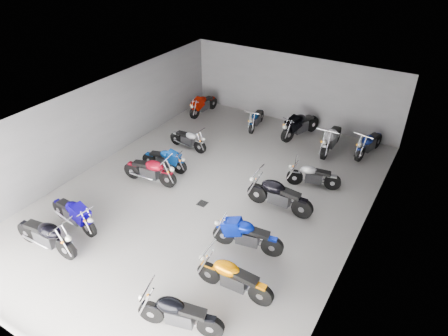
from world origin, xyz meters
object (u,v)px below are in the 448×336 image
at_px(motorcycle_right_a, 179,314).
at_px(motorcycle_back_f, 369,144).
at_px(motorcycle_back_d, 300,125).
at_px(motorcycle_right_e, 279,195).
at_px(drain_grate, 202,203).
at_px(motorcycle_left_e, 165,160).
at_px(motorcycle_right_c, 247,235).
at_px(motorcycle_left_f, 188,139).
at_px(motorcycle_left_d, 150,170).
at_px(motorcycle_back_c, 256,119).
at_px(motorcycle_right_f, 313,176).
at_px(motorcycle_back_e, 331,139).
at_px(motorcycle_left_b, 74,214).
at_px(motorcycle_right_b, 233,278).
at_px(motorcycle_left_a, 46,235).
at_px(motorcycle_back_a, 203,105).

bearing_deg(motorcycle_right_a, motorcycle_back_f, -24.73).
bearing_deg(motorcycle_back_d, motorcycle_right_e, 124.14).
xyz_separation_m(drain_grate, motorcycle_left_e, (-2.42, 1.05, 0.45)).
bearing_deg(motorcycle_right_c, motorcycle_left_f, 39.85).
bearing_deg(motorcycle_back_f, motorcycle_left_d, 56.76).
relative_size(motorcycle_right_a, motorcycle_back_c, 1.13).
height_order(motorcycle_right_f, motorcycle_back_e, motorcycle_back_e).
xyz_separation_m(motorcycle_back_d, motorcycle_back_f, (2.99, -0.02, -0.05)).
height_order(motorcycle_left_b, motorcycle_right_b, motorcycle_right_b).
xyz_separation_m(motorcycle_back_d, motorcycle_back_e, (1.58, -0.50, 0.00)).
height_order(motorcycle_left_a, motorcycle_right_f, motorcycle_left_a).
relative_size(motorcycle_right_a, motorcycle_back_a, 1.03).
xyz_separation_m(motorcycle_right_b, motorcycle_back_a, (-6.79, 8.81, -0.03)).
bearing_deg(motorcycle_back_c, drain_grate, 91.20).
distance_m(motorcycle_left_d, motorcycle_right_f, 5.88).
distance_m(motorcycle_left_f, motorcycle_right_b, 7.76).
height_order(motorcycle_left_d, motorcycle_right_f, motorcycle_left_d).
relative_size(motorcycle_right_b, motorcycle_right_e, 0.93).
xyz_separation_m(motorcycle_back_c, motorcycle_back_f, (5.04, 0.19, 0.06)).
bearing_deg(motorcycle_left_a, motorcycle_right_b, 101.44).
bearing_deg(motorcycle_left_b, motorcycle_left_f, -175.01).
relative_size(drain_grate, motorcycle_right_b, 0.15).
relative_size(motorcycle_left_a, motorcycle_left_d, 1.06).
xyz_separation_m(motorcycle_left_b, motorcycle_back_f, (6.72, 9.31, -0.00)).
xyz_separation_m(drain_grate, motorcycle_back_a, (-4.00, 6.09, 0.48)).
bearing_deg(motorcycle_back_f, motorcycle_left_e, 51.59).
relative_size(drain_grate, motorcycle_left_b, 0.15).
distance_m(motorcycle_left_a, motorcycle_back_c, 10.36).
distance_m(motorcycle_right_e, motorcycle_right_f, 1.91).
xyz_separation_m(motorcycle_left_f, motorcycle_right_f, (5.44, 0.04, 0.02)).
bearing_deg(motorcycle_right_a, motorcycle_left_e, 25.44).
distance_m(motorcycle_left_a, motorcycle_back_f, 12.33).
bearing_deg(motorcycle_right_b, motorcycle_left_f, 41.12).
bearing_deg(motorcycle_left_f, motorcycle_back_e, 123.47).
bearing_deg(motorcycle_back_f, motorcycle_right_c, 89.81).
bearing_deg(motorcycle_back_f, motorcycle_right_e, 84.83).
height_order(motorcycle_left_d, motorcycle_right_a, motorcycle_left_d).
xyz_separation_m(motorcycle_left_d, motorcycle_back_d, (3.29, 6.18, 0.04)).
height_order(motorcycle_right_c, motorcycle_back_e, motorcycle_back_e).
bearing_deg(motorcycle_right_b, motorcycle_right_c, 13.55).
distance_m(motorcycle_left_b, motorcycle_back_d, 10.04).
height_order(motorcycle_left_b, motorcycle_back_f, motorcycle_left_b).
bearing_deg(motorcycle_left_d, drain_grate, 79.29).
bearing_deg(motorcycle_left_e, motorcycle_back_f, 121.42).
xyz_separation_m(motorcycle_right_e, motorcycle_back_a, (-6.33, 5.02, -0.07)).
xyz_separation_m(motorcycle_left_b, motorcycle_right_e, (5.09, 4.11, 0.05)).
bearing_deg(motorcycle_back_d, motorcycle_left_f, 63.35).
height_order(motorcycle_right_a, motorcycle_right_f, motorcycle_right_a).
relative_size(motorcycle_right_b, motorcycle_back_d, 0.97).
distance_m(drain_grate, motorcycle_right_a, 4.89).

